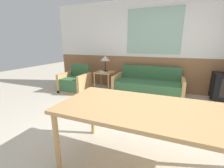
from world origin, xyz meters
The scene contains 8 objects.
ground_plane centered at (0.00, 0.00, 0.00)m, with size 16.00×16.00×0.00m, color beige.
wall_back centered at (-0.02, 2.63, 1.38)m, with size 7.20×0.09×2.70m.
couch centered at (-0.29, 2.10, 0.24)m, with size 1.90×0.83×0.79m.
armchair centered at (-2.43, 1.64, 0.25)m, with size 0.78×0.74×0.80m.
side_table centered at (-1.64, 2.08, 0.48)m, with size 0.53×0.53×0.58m.
table_lamp centered at (-1.65, 2.17, 0.97)m, with size 0.29×0.29×0.49m.
book_stack centered at (-1.64, 1.99, 0.59)m, with size 0.22×0.16×0.02m.
dining_table centered at (0.18, -0.60, 0.71)m, with size 2.08×0.93×0.77m.
Camera 1 is at (0.29, -2.10, 1.43)m, focal length 24.00 mm.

